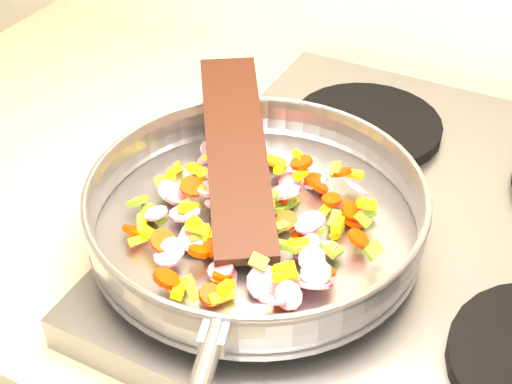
% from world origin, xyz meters
% --- Properties ---
extents(cooktop, '(0.60, 0.60, 0.04)m').
position_xyz_m(cooktop, '(-0.70, 1.67, 0.92)').
color(cooktop, '#939399').
rests_on(cooktop, counter_top).
extents(grate_fl, '(0.19, 0.19, 0.02)m').
position_xyz_m(grate_fl, '(-0.84, 1.52, 0.95)').
color(grate_fl, black).
rests_on(grate_fl, cooktop).
extents(grate_bl, '(0.19, 0.19, 0.02)m').
position_xyz_m(grate_bl, '(-0.84, 1.81, 0.95)').
color(grate_bl, black).
rests_on(grate_bl, cooktop).
extents(saute_pan, '(0.38, 0.54, 0.06)m').
position_xyz_m(saute_pan, '(-0.87, 1.56, 0.99)').
color(saute_pan, '#9E9EA5').
rests_on(saute_pan, grate_fl).
extents(vegetable_heap, '(0.27, 0.26, 0.04)m').
position_xyz_m(vegetable_heap, '(-0.87, 1.55, 0.98)').
color(vegetable_heap, yellow).
rests_on(vegetable_heap, saute_pan).
extents(wooden_spatula, '(0.20, 0.26, 0.08)m').
position_xyz_m(wooden_spatula, '(-0.92, 1.60, 1.01)').
color(wooden_spatula, black).
rests_on(wooden_spatula, saute_pan).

